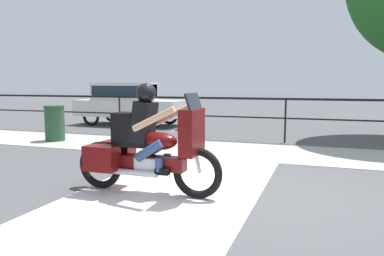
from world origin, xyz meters
TOP-DOWN VIEW (x-y plane):
  - ground_plane at (0.00, 0.00)m, footprint 120.00×120.00m
  - sidewalk_band at (0.00, 3.40)m, footprint 44.00×2.40m
  - crosswalk_band at (-1.15, -0.20)m, footprint 2.60×6.00m
  - fence_railing at (0.00, 4.98)m, footprint 36.00×0.05m
  - motorcycle at (-1.46, -0.51)m, footprint 2.30×0.76m
  - parked_car at (-6.21, 7.54)m, footprint 4.20×1.65m
  - trash_bin at (-6.14, 3.21)m, footprint 0.56×0.56m

SIDE VIEW (x-z plane):
  - ground_plane at x=0.00m, z-range 0.00..0.00m
  - crosswalk_band at x=-1.15m, z-range 0.00..0.01m
  - sidewalk_band at x=0.00m, z-range 0.00..0.01m
  - trash_bin at x=-6.14m, z-range 0.00..1.00m
  - motorcycle at x=-1.46m, z-range -0.10..1.52m
  - parked_car at x=-6.21m, z-range 0.12..1.76m
  - fence_railing at x=0.00m, z-range 0.35..1.58m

